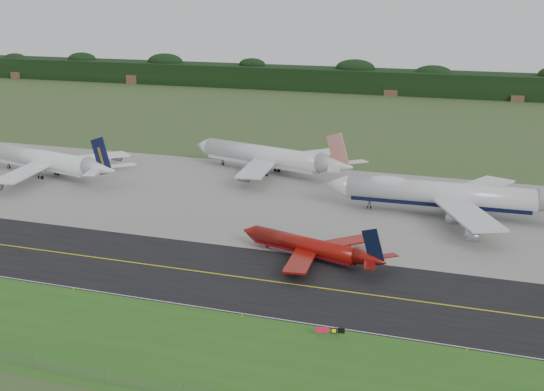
{
  "coord_description": "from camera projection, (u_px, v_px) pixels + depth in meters",
  "views": [
    {
      "loc": [
        47.99,
        -128.41,
        52.38
      ],
      "look_at": [
        -7.23,
        22.0,
        9.21
      ],
      "focal_mm": 50.0,
      "sensor_mm": 36.0,
      "label": 1
    }
  ],
  "objects": [
    {
      "name": "grass_verge",
      "position": [
        187.0,
        351.0,
        114.26
      ],
      "size": [
        400.0,
        30.0,
        0.01
      ],
      "primitive_type": "cube",
      "color": "#27601C",
      "rests_on": "ground"
    },
    {
      "name": "taxiway",
      "position": [
        260.0,
        280.0,
        142.36
      ],
      "size": [
        400.0,
        32.0,
        0.02
      ],
      "primitive_type": "cube",
      "color": "black",
      "rests_on": "ground"
    },
    {
      "name": "jet_red_737",
      "position": [
        311.0,
        247.0,
        152.69
      ],
      "size": [
        34.03,
        27.06,
        9.39
      ],
      "color": "maroon",
      "rests_on": "ground"
    },
    {
      "name": "edge_marker_center",
      "position": [
        242.0,
        315.0,
        126.34
      ],
      "size": [
        0.16,
        0.16,
        0.5
      ],
      "primitive_type": "cylinder",
      "color": "yellow",
      "rests_on": "ground"
    },
    {
      "name": "perimeter_fence",
      "position": [
        144.0,
        385.0,
        102.19
      ],
      "size": [
        320.0,
        0.1,
        320.0
      ],
      "color": "slate",
      "rests_on": "ground"
    },
    {
      "name": "jet_ba_747",
      "position": [
        450.0,
        195.0,
        181.31
      ],
      "size": [
        62.61,
        51.94,
        15.76
      ],
      "color": "silver",
      "rests_on": "ground"
    },
    {
      "name": "jet_star_tail",
      "position": [
        270.0,
        157.0,
        224.25
      ],
      "size": [
        56.24,
        45.95,
        15.09
      ],
      "color": "silver",
      "rests_on": "ground"
    },
    {
      "name": "horizon_treeline",
      "position": [
        452.0,
        85.0,
        392.71
      ],
      "size": [
        700.0,
        25.0,
        12.0
      ],
      "color": "black",
      "rests_on": "ground"
    },
    {
      "name": "jet_navy_gold",
      "position": [
        47.0,
        161.0,
        220.53
      ],
      "size": [
        55.21,
        47.16,
        14.41
      ],
      "color": "white",
      "rests_on": "ground"
    },
    {
      "name": "taxiway_edge_line",
      "position": [
        228.0,
        311.0,
        128.3
      ],
      "size": [
        400.0,
        0.25,
        0.0
      ],
      "primitive_type": "cube",
      "color": "silver",
      "rests_on": "taxiway"
    },
    {
      "name": "ground",
      "position": [
        268.0,
        273.0,
        145.99
      ],
      "size": [
        600.0,
        600.0,
        0.0
      ],
      "primitive_type": "plane",
      "color": "#3A5226",
      "rests_on": "ground"
    },
    {
      "name": "edge_marker_left",
      "position": [
        73.0,
        289.0,
        137.35
      ],
      "size": [
        0.16,
        0.16,
        0.5
      ],
      "primitive_type": "cylinder",
      "color": "yellow",
      "rests_on": "ground"
    },
    {
      "name": "taxiway_sign",
      "position": [
        330.0,
        330.0,
        118.61
      ],
      "size": [
        4.46,
        1.33,
        1.52
      ],
      "color": "slate",
      "rests_on": "ground"
    },
    {
      "name": "edge_marker_right",
      "position": [
        467.0,
        349.0,
        114.14
      ],
      "size": [
        0.16,
        0.16,
        0.5
      ],
      "primitive_type": "cylinder",
      "color": "yellow",
      "rests_on": "ground"
    },
    {
      "name": "taxiway_centreline",
      "position": [
        260.0,
        280.0,
        142.35
      ],
      "size": [
        400.0,
        0.4,
        0.0
      ],
      "primitive_type": "cube",
      "color": "gold",
      "rests_on": "taxiway"
    },
    {
      "name": "apron",
      "position": [
        338.0,
        205.0,
        192.21
      ],
      "size": [
        400.0,
        78.0,
        0.01
      ],
      "primitive_type": "cube",
      "color": "gray",
      "rests_on": "ground"
    }
  ]
}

